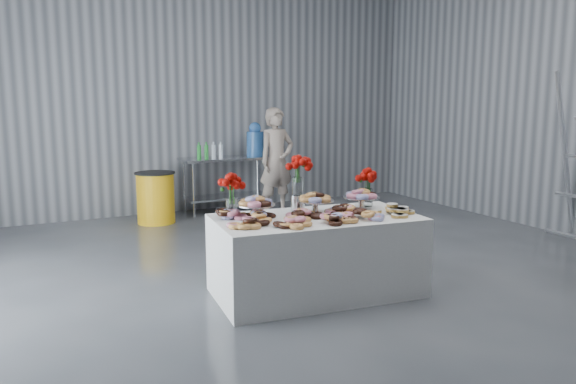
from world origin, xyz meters
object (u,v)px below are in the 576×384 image
object	(u,v)px
water_jug	(255,141)
person	(277,161)
display_table	(316,255)
trash_barrel	(156,198)
prep_table	(227,174)

from	to	relation	value
water_jug	person	size ratio (longest dim) A/B	0.33
person	display_table	bearing A→B (deg)	-118.01
display_table	trash_barrel	xyz separation A→B (m)	(-0.61, 3.76, 0.01)
display_table	person	distance (m)	3.81
trash_barrel	prep_table	bearing A→B (deg)	13.69
display_table	person	xyz separation A→B (m)	(1.30, 3.55, 0.48)
prep_table	trash_barrel	bearing A→B (deg)	-166.31
display_table	prep_table	xyz separation A→B (m)	(0.65, 4.07, 0.24)
display_table	trash_barrel	world-z (taller)	trash_barrel
person	prep_table	bearing A→B (deg)	133.90
prep_table	trash_barrel	size ratio (longest dim) A/B	1.97
display_table	water_jug	distance (m)	4.30
water_jug	trash_barrel	size ratio (longest dim) A/B	0.73
prep_table	display_table	bearing A→B (deg)	-99.07
water_jug	display_table	bearing A→B (deg)	-105.78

